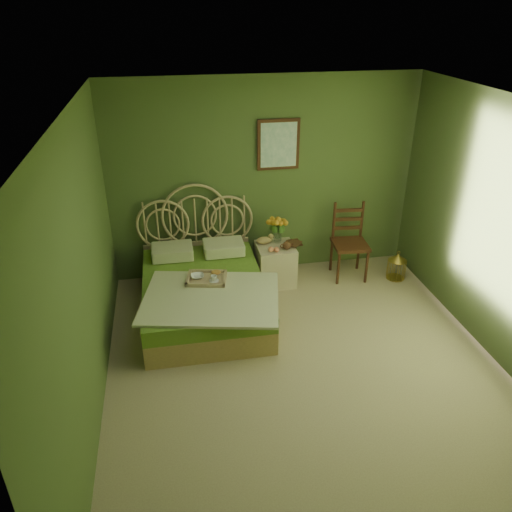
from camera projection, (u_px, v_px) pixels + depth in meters
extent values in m
plane|color=tan|center=(306.00, 371.00, 5.09)|extent=(4.50, 4.50, 0.00)
plane|color=silver|center=(322.00, 111.00, 3.89)|extent=(4.50, 4.50, 0.00)
plane|color=#4B6032|center=(264.00, 179.00, 6.45)|extent=(4.00, 0.00, 4.00)
plane|color=#4B6032|center=(83.00, 279.00, 4.17)|extent=(0.00, 4.50, 4.50)
cube|color=#3B1C10|center=(278.00, 145.00, 6.25)|extent=(0.54, 0.03, 0.64)
cube|color=silver|center=(279.00, 145.00, 6.24)|extent=(0.46, 0.01, 0.56)
cube|color=tan|center=(204.00, 304.00, 5.95)|extent=(1.39, 1.86, 0.28)
cube|color=olive|center=(203.00, 287.00, 5.84)|extent=(1.39, 1.86, 0.19)
cube|color=beige|center=(211.00, 298.00, 5.44)|extent=(1.66, 1.39, 0.03)
cube|color=beige|center=(172.00, 252.00, 6.28)|extent=(0.51, 0.37, 0.15)
cube|color=beige|center=(224.00, 247.00, 6.38)|extent=(0.51, 0.37, 0.15)
cube|color=tan|center=(207.00, 281.00, 5.76)|extent=(0.51, 0.43, 0.04)
ellipsoid|color=#B77A38|center=(216.00, 272.00, 5.83)|extent=(0.12, 0.07, 0.05)
cube|color=beige|center=(275.00, 264.00, 6.57)|extent=(0.48, 0.48, 0.53)
cylinder|color=silver|center=(278.00, 236.00, 6.52)|extent=(0.10, 0.10, 0.18)
ellipsoid|color=tan|center=(264.00, 240.00, 6.49)|extent=(0.21, 0.11, 0.10)
sphere|color=#EC815B|center=(271.00, 249.00, 6.29)|extent=(0.07, 0.07, 0.07)
sphere|color=#EC815B|center=(276.00, 250.00, 6.28)|extent=(0.07, 0.07, 0.07)
cube|color=#3B1C10|center=(350.00, 245.00, 6.61)|extent=(0.48, 0.48, 0.04)
cylinder|color=#3B1C10|center=(340.00, 268.00, 6.53)|extent=(0.04, 0.04, 0.48)
cylinder|color=#3B1C10|center=(367.00, 266.00, 6.59)|extent=(0.04, 0.04, 0.48)
cylinder|color=#3B1C10|center=(331.00, 255.00, 6.86)|extent=(0.04, 0.04, 0.48)
cylinder|color=#3B1C10|center=(357.00, 253.00, 6.92)|extent=(0.04, 0.04, 0.48)
cube|color=#3B1C10|center=(347.00, 221.00, 6.66)|extent=(0.38, 0.07, 0.53)
cylinder|color=#B58F3A|center=(395.00, 278.00, 6.78)|extent=(0.24, 0.24, 0.01)
cylinder|color=#B58F3A|center=(396.00, 269.00, 6.72)|extent=(0.24, 0.24, 0.27)
cone|color=#B58F3A|center=(398.00, 257.00, 6.64)|extent=(0.24, 0.24, 0.10)
imported|color=#381E0F|center=(289.00, 244.00, 6.49)|extent=(0.18, 0.23, 0.02)
imported|color=#472819|center=(289.00, 242.00, 6.48)|extent=(0.24, 0.25, 0.02)
imported|color=white|center=(197.00, 276.00, 5.77)|extent=(0.15, 0.15, 0.04)
imported|color=white|center=(214.00, 278.00, 5.69)|extent=(0.08, 0.08, 0.07)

